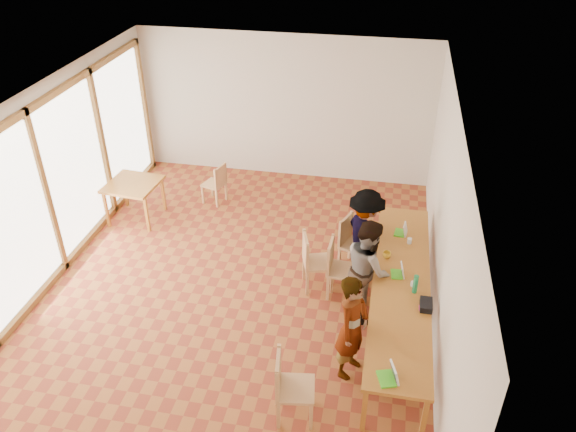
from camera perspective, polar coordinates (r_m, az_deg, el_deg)
name	(u,v)px	position (r m, az deg, el deg)	size (l,w,h in m)	color
ground	(236,289)	(8.98, -5.26, -7.43)	(8.00, 8.00, 0.00)	#985224
wall_back	(285,108)	(11.60, -0.30, 10.94)	(6.00, 0.10, 3.00)	beige
wall_right	(445,230)	(7.88, 15.67, -1.42)	(0.10, 8.00, 3.00)	beige
window_wall	(44,189)	(9.33, -23.55, 2.49)	(0.10, 8.00, 3.00)	white
ceiling	(225,109)	(7.43, -6.42, 10.80)	(6.00, 8.00, 0.04)	white
communal_table	(401,285)	(8.07, 11.40, -6.88)	(0.80, 4.00, 0.75)	#AE6B26
side_table	(133,187)	(10.71, -15.47, 2.87)	(0.90, 0.90, 0.75)	#AE6B26
chair_near	(287,381)	(6.82, -0.13, -16.39)	(0.51, 0.51, 0.51)	tan
chair_mid	(336,263)	(8.55, 4.95, -4.74)	(0.46, 0.46, 0.51)	tan
chair_far	(312,256)	(8.66, 2.43, -4.10)	(0.56, 0.56, 0.51)	tan
chair_empty	(350,237)	(9.16, 6.35, -2.15)	(0.56, 0.56, 0.50)	tan
chair_spare	(217,180)	(10.98, -7.20, 3.65)	(0.48, 0.48, 0.44)	tan
person_near	(352,327)	(7.24, 6.54, -11.16)	(0.55, 0.36, 1.52)	gray
person_mid	(368,268)	(8.15, 8.11, -5.29)	(0.77, 0.60, 1.59)	gray
person_far	(365,235)	(8.86, 7.80, -1.92)	(1.01, 0.58, 1.56)	gray
laptop_near	(390,376)	(6.69, 10.35, -15.67)	(0.28, 0.29, 0.21)	#4CD623
laptop_mid	(399,272)	(8.14, 11.26, -5.62)	(0.21, 0.23, 0.18)	#4CD623
laptop_far	(402,231)	(9.02, 11.55, -1.51)	(0.21, 0.24, 0.19)	#4CD623
yellow_mug	(387,255)	(8.45, 10.01, -3.91)	(0.12, 0.12, 0.10)	yellow
green_bottle	(415,284)	(7.83, 12.82, -6.77)	(0.07, 0.07, 0.28)	#1C7F48
clear_glass	(409,241)	(8.82, 12.24, -2.48)	(0.07, 0.07, 0.09)	silver
condiment_cup	(413,284)	(8.00, 12.61, -6.74)	(0.08, 0.08, 0.06)	white
pink_phone	(421,308)	(7.67, 13.34, -9.09)	(0.05, 0.10, 0.01)	#D4338C
black_pouch	(426,305)	(7.68, 13.86, -8.76)	(0.16, 0.26, 0.09)	black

